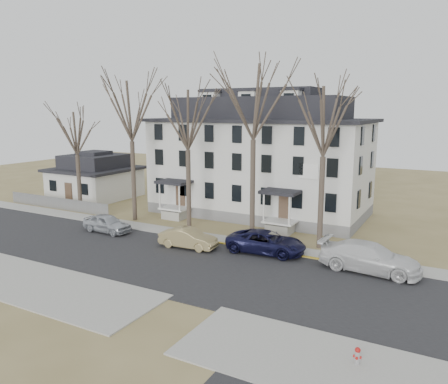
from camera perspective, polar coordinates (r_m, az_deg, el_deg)
The scene contains 20 objects.
ground at distance 27.69m, azimuth -7.02°, elevation -10.71°, with size 120.00×120.00×0.00m, color olive.
main_road at distance 29.23m, azimuth -4.71°, elevation -9.49°, with size 120.00×10.00×0.04m, color #27272A.
far_sidewalk at distance 34.13m, azimuth 0.85°, elevation -6.47°, with size 120.00×2.00×0.08m, color #A09F97.
near_sidewalk_right at distance 19.05m, azimuth 15.78°, elevation -21.61°, with size 14.00×5.00×0.08m, color #A09F97.
near_sidewalk_left at distance 29.83m, azimuth -25.72°, elevation -10.13°, with size 20.00×5.00×0.08m, color #A09F97.
yellow_curb at distance 31.42m, azimuth 8.25°, elevation -8.12°, with size 14.00×0.25×0.06m, color gold.
boarding_house at distance 42.71m, azimuth 4.73°, elevation 4.34°, with size 20.80×12.36×12.05m.
small_house at distance 52.93m, azimuth -16.45°, elevation 1.74°, with size 8.70×8.70×5.00m.
fence at distance 48.29m, azimuth -20.90°, elevation -2.07°, with size 14.00×0.06×1.20m, color gray.
tree_far_left at distance 40.32m, azimuth -12.08°, elevation 10.84°, with size 8.40×8.40×13.72m.
tree_mid_left at distance 36.72m, azimuth -4.80°, elevation 9.92°, with size 7.80×7.80×12.74m.
tree_center at distance 33.81m, azimuth 3.90°, elevation 12.38°, with size 9.00×9.00×14.70m.
tree_mid_right at distance 31.88m, azimuth 13.00°, elevation 9.58°, with size 7.80×7.80×12.74m.
tree_bungalow at distance 45.22m, azimuth -18.79°, elevation 7.64°, with size 6.60×6.60×10.78m.
car_silver at distance 37.65m, azimuth -15.03°, elevation -4.02°, with size 1.77×4.39×1.50m, color #B5BAC2.
car_tan at distance 32.44m, azimuth -4.70°, elevation -6.11°, with size 1.52×4.35×1.43m, color #9B8957.
car_navy at distance 31.36m, azimuth 5.52°, elevation -6.59°, with size 2.59×5.62×1.56m, color black.
car_white at distance 29.22m, azimuth 18.51°, elevation -8.16°, with size 2.53×6.23×1.81m, color silver.
bicycle_left at distance 40.85m, azimuth -6.78°, elevation -3.02°, with size 0.59×1.70×0.89m, color black.
fire_hydrant at distance 19.30m, azimuth 17.03°, elevation -19.85°, with size 0.33×0.31×0.79m.
Camera 1 is at (15.17, -20.88, 10.05)m, focal length 35.00 mm.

